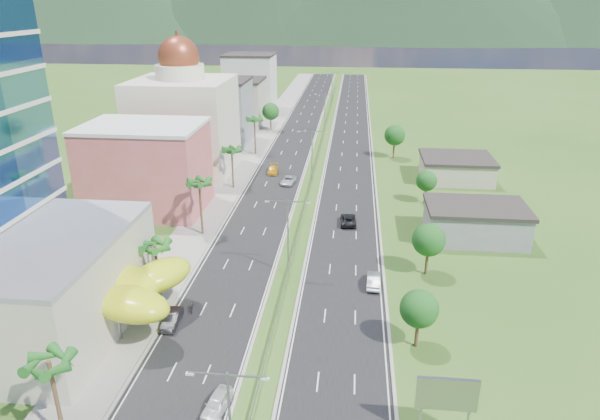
% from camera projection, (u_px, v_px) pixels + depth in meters
% --- Properties ---
extents(ground, '(500.00, 500.00, 0.00)m').
position_uv_depth(ground, '(278.00, 313.00, 65.03)').
color(ground, '#2D5119').
rests_on(ground, ground).
extents(road_left, '(11.00, 260.00, 0.04)m').
position_uv_depth(road_left, '(297.00, 136.00, 148.93)').
color(road_left, black).
rests_on(road_left, ground).
extents(road_right, '(11.00, 260.00, 0.04)m').
position_uv_depth(road_right, '(351.00, 137.00, 147.51)').
color(road_right, black).
rests_on(road_right, ground).
extents(sidewalk_left, '(7.00, 260.00, 0.12)m').
position_uv_depth(sidewalk_left, '(263.00, 135.00, 149.81)').
color(sidewalk_left, gray).
rests_on(sidewalk_left, ground).
extents(median_guardrail, '(0.10, 216.06, 0.76)m').
position_uv_depth(median_guardrail, '(319.00, 151.00, 131.35)').
color(median_guardrail, gray).
rests_on(median_guardrail, ground).
extents(streetlight_median_a, '(6.04, 0.25, 11.00)m').
position_uv_depth(streetlight_median_a, '(230.00, 420.00, 39.43)').
color(streetlight_median_a, gray).
rests_on(streetlight_median_a, ground).
extents(streetlight_median_b, '(6.04, 0.25, 11.00)m').
position_uv_depth(streetlight_median_b, '(288.00, 230.00, 71.78)').
color(streetlight_median_b, gray).
rests_on(streetlight_median_b, ground).
extents(streetlight_median_c, '(6.04, 0.25, 11.00)m').
position_uv_depth(streetlight_median_c, '(312.00, 151.00, 108.76)').
color(streetlight_median_c, gray).
rests_on(streetlight_median_c, ground).
extents(streetlight_median_d, '(6.04, 0.25, 11.00)m').
position_uv_depth(streetlight_median_d, '(325.00, 109.00, 150.36)').
color(streetlight_median_d, gray).
rests_on(streetlight_median_d, ground).
extents(streetlight_median_e, '(6.04, 0.25, 11.00)m').
position_uv_depth(streetlight_median_e, '(332.00, 85.00, 191.96)').
color(streetlight_median_e, gray).
rests_on(streetlight_median_e, ground).
extents(lime_canopy, '(18.00, 15.00, 7.40)m').
position_uv_depth(lime_canopy, '(101.00, 285.00, 61.38)').
color(lime_canopy, '#C3D314').
rests_on(lime_canopy, ground).
extents(pink_shophouse, '(20.00, 15.00, 15.00)m').
position_uv_depth(pink_shophouse, '(146.00, 169.00, 94.49)').
color(pink_shophouse, '#C1564F').
rests_on(pink_shophouse, ground).
extents(domed_building, '(20.00, 20.00, 28.70)m').
position_uv_depth(domed_building, '(184.00, 120.00, 114.33)').
color(domed_building, beige).
rests_on(domed_building, ground).
extents(midrise_grey, '(16.00, 15.00, 16.00)m').
position_uv_depth(midrise_grey, '(218.00, 113.00, 138.58)').
color(midrise_grey, gray).
rests_on(midrise_grey, ground).
extents(midrise_beige, '(16.00, 15.00, 13.00)m').
position_uv_depth(midrise_beige, '(236.00, 103.00, 159.47)').
color(midrise_beige, '#B4AA94').
rests_on(midrise_beige, ground).
extents(midrise_white, '(16.00, 15.00, 18.00)m').
position_uv_depth(midrise_white, '(250.00, 83.00, 179.81)').
color(midrise_white, silver).
rests_on(midrise_white, ground).
extents(billboard, '(5.20, 0.35, 6.20)m').
position_uv_depth(billboard, '(447.00, 396.00, 45.15)').
color(billboard, gray).
rests_on(billboard, ground).
extents(shed_near, '(15.00, 10.00, 5.00)m').
position_uv_depth(shed_near, '(475.00, 223.00, 84.57)').
color(shed_near, gray).
rests_on(shed_near, ground).
extents(shed_far, '(14.00, 12.00, 4.40)m').
position_uv_depth(shed_far, '(456.00, 169.00, 112.23)').
color(shed_far, '#B4AA94').
rests_on(shed_far, ground).
extents(palm_tree_a, '(3.60, 3.60, 9.10)m').
position_uv_depth(palm_tree_a, '(49.00, 366.00, 43.20)').
color(palm_tree_a, '#47301C').
rests_on(palm_tree_a, ground).
extents(palm_tree_b, '(3.60, 3.60, 8.10)m').
position_uv_depth(palm_tree_b, '(155.00, 248.00, 65.74)').
color(palm_tree_b, '#47301C').
rests_on(palm_tree_b, ground).
extents(palm_tree_c, '(3.60, 3.60, 9.60)m').
position_uv_depth(palm_tree_c, '(199.00, 185.00, 83.69)').
color(palm_tree_c, '#47301C').
rests_on(palm_tree_c, ground).
extents(palm_tree_d, '(3.60, 3.60, 8.60)m').
position_uv_depth(palm_tree_d, '(232.00, 152.00, 105.31)').
color(palm_tree_d, '#47301C').
rests_on(palm_tree_d, ground).
extents(palm_tree_e, '(3.60, 3.60, 9.40)m').
position_uv_depth(palm_tree_e, '(254.00, 121.00, 128.14)').
color(palm_tree_e, '#47301C').
rests_on(palm_tree_e, ground).
extents(leafy_tree_lfar, '(4.90, 4.90, 8.05)m').
position_uv_depth(leafy_tree_lfar, '(271.00, 112.00, 152.25)').
color(leafy_tree_lfar, '#47301C').
rests_on(leafy_tree_lfar, ground).
extents(leafy_tree_ra, '(4.20, 4.20, 6.90)m').
position_uv_depth(leafy_tree_ra, '(419.00, 309.00, 57.13)').
color(leafy_tree_ra, '#47301C').
rests_on(leafy_tree_ra, ground).
extents(leafy_tree_rb, '(4.55, 4.55, 7.47)m').
position_uv_depth(leafy_tree_rb, '(429.00, 240.00, 72.42)').
color(leafy_tree_rb, '#47301C').
rests_on(leafy_tree_rb, ground).
extents(leafy_tree_rc, '(3.85, 3.85, 6.33)m').
position_uv_depth(leafy_tree_rc, '(426.00, 181.00, 98.31)').
color(leafy_tree_rc, '#47301C').
rests_on(leafy_tree_rc, ground).
extents(leafy_tree_rd, '(4.90, 4.90, 8.05)m').
position_uv_depth(leafy_tree_rd, '(395.00, 135.00, 125.98)').
color(leafy_tree_rd, '#47301C').
rests_on(leafy_tree_rd, ground).
extents(mountain_ridge, '(860.00, 140.00, 90.00)m').
position_uv_depth(mountain_ridge, '(415.00, 41.00, 475.35)').
color(mountain_ridge, black).
rests_on(mountain_ridge, ground).
extents(car_white_near_left, '(2.52, 4.79, 1.55)m').
position_uv_depth(car_white_near_left, '(217.00, 403.00, 49.42)').
color(car_white_near_left, silver).
rests_on(car_white_near_left, road_left).
extents(car_dark_left, '(1.85, 4.76, 1.55)m').
position_uv_depth(car_dark_left, '(172.00, 319.00, 62.44)').
color(car_dark_left, black).
rests_on(car_dark_left, road_left).
extents(car_silver_mid_left, '(3.08, 5.52, 1.46)m').
position_uv_depth(car_silver_mid_left, '(288.00, 180.00, 109.97)').
color(car_silver_mid_left, '#B5B9BE').
rests_on(car_silver_mid_left, road_left).
extents(car_yellow_far_left, '(2.62, 5.50, 1.55)m').
position_uv_depth(car_yellow_far_left, '(273.00, 170.00, 116.73)').
color(car_yellow_far_left, gold).
rests_on(car_yellow_far_left, road_left).
extents(car_silver_right, '(1.93, 5.01, 1.63)m').
position_uv_depth(car_silver_right, '(374.00, 280.00, 70.93)').
color(car_silver_right, '#A3A5AA').
rests_on(car_silver_right, road_right).
extents(car_dark_far_right, '(2.77, 5.65, 1.54)m').
position_uv_depth(car_dark_far_right, '(348.00, 219.00, 90.45)').
color(car_dark_far_right, black).
rests_on(car_dark_far_right, road_right).
extents(motorcycle, '(0.98, 2.18, 1.35)m').
position_uv_depth(motorcycle, '(192.00, 306.00, 65.27)').
color(motorcycle, black).
rests_on(motorcycle, road_left).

